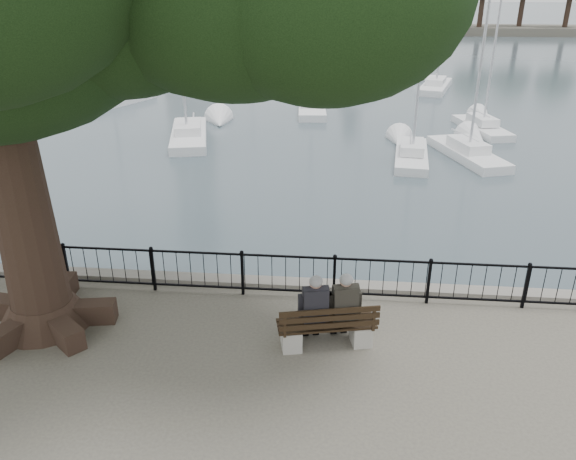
# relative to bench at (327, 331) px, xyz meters

# --- Properties ---
(harbor) EXTENTS (260.00, 260.00, 1.20)m
(harbor) POSITION_rel_bench_xyz_m (-0.90, 2.26, -0.84)
(harbor) COLOR slate
(harbor) RESTS_ON ground
(railing) EXTENTS (22.06, 0.06, 1.00)m
(railing) POSITION_rel_bench_xyz_m (-0.90, 1.76, 0.22)
(railing) COLOR black
(railing) RESTS_ON ground
(bench) EXTENTS (1.93, 0.95, 0.98)m
(bench) POSITION_rel_bench_xyz_m (0.00, 0.00, 0.00)
(bench) COLOR gray
(bench) RESTS_ON ground
(person_left) EXTENTS (0.55, 0.83, 1.55)m
(person_left) POSITION_rel_bench_xyz_m (-0.25, 0.05, 0.37)
(person_left) COLOR black
(person_left) RESTS_ON ground
(person_right) EXTENTS (0.55, 0.83, 1.55)m
(person_right) POSITION_rel_bench_xyz_m (0.29, 0.17, 0.37)
(person_right) COLOR black
(person_right) RESTS_ON ground
(lion_monument) EXTENTS (5.71, 5.71, 8.50)m
(lion_monument) POSITION_rel_bench_xyz_m (1.10, 49.20, 0.77)
(lion_monument) COLOR slate
(lion_monument) RESTS_ON ground
(sailboat_a) EXTENTS (2.99, 6.25, 10.82)m
(sailboat_a) POSITION_rel_bench_xyz_m (-7.42, 18.09, -1.04)
(sailboat_a) COLOR white
(sailboat_a) RESTS_ON ground
(sailboat_b) EXTENTS (1.94, 5.73, 12.46)m
(sailboat_b) POSITION_rel_bench_xyz_m (-1.64, 25.06, -0.99)
(sailboat_b) COLOR white
(sailboat_b) RESTS_ON ground
(sailboat_c) EXTENTS (3.00, 5.42, 11.23)m
(sailboat_c) POSITION_rel_bench_xyz_m (5.84, 16.18, -1.01)
(sailboat_c) COLOR white
(sailboat_c) RESTS_ON ground
(sailboat_d) EXTENTS (2.40, 4.96, 8.84)m
(sailboat_d) POSITION_rel_bench_xyz_m (7.55, 21.20, -1.05)
(sailboat_d) COLOR white
(sailboat_d) RESTS_ON ground
(sailboat_e) EXTENTS (3.87, 6.27, 12.69)m
(sailboat_e) POSITION_rel_bench_xyz_m (-14.33, 26.11, -0.99)
(sailboat_e) COLOR white
(sailboat_e) RESTS_ON ground
(sailboat_f) EXTENTS (4.00, 6.23, 13.33)m
(sailboat_f) POSITION_rel_bench_xyz_m (1.58, 31.46, -0.98)
(sailboat_f) COLOR white
(sailboat_f) RESTS_ON ground
(sailboat_g) EXTENTS (3.26, 6.30, 10.48)m
(sailboat_g) POSITION_rel_bench_xyz_m (6.87, 33.27, -1.04)
(sailboat_g) COLOR white
(sailboat_g) RESTS_ON ground
(sailboat_h) EXTENTS (2.65, 5.64, 11.65)m
(sailboat_h) POSITION_rel_bench_xyz_m (-7.27, 38.02, -1.00)
(sailboat_h) COLOR white
(sailboat_h) RESTS_ON ground
(sailboat_i) EXTENTS (1.87, 5.04, 9.56)m
(sailboat_i) POSITION_rel_bench_xyz_m (3.31, 15.64, -1.04)
(sailboat_i) COLOR white
(sailboat_i) RESTS_ON ground
(far_shore) EXTENTS (30.00, 8.60, 9.18)m
(far_shore) POSITION_rel_bench_xyz_m (24.64, 78.71, 2.66)
(far_shore) COLOR #524E46
(far_shore) RESTS_ON ground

